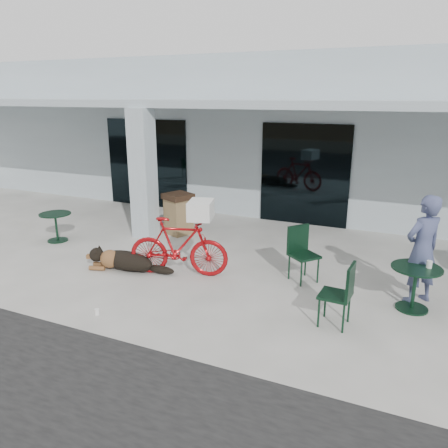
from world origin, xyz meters
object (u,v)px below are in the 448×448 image
at_px(dog, 127,260).
at_px(cafe_chair_far_a, 304,255).
at_px(bicycle, 179,247).
at_px(trash_receptacle, 179,214).
at_px(cafe_chair_far_b, 335,294).
at_px(person, 422,250).
at_px(cafe_table_far, 414,288).
at_px(cafe_table_near, 56,227).

height_order(dog, cafe_chair_far_a, cafe_chair_far_a).
distance_m(bicycle, dog, 1.16).
bearing_deg(trash_receptacle, dog, -84.09).
height_order(bicycle, cafe_chair_far_b, bicycle).
relative_size(bicycle, dog, 1.41).
bearing_deg(cafe_chair_far_a, dog, 144.43).
height_order(cafe_chair_far_a, person, person).
relative_size(bicycle, cafe_chair_far_b, 1.91).
distance_m(cafe_table_far, trash_receptacle, 5.93).
distance_m(cafe_chair_far_b, person, 1.85).
xyz_separation_m(cafe_chair_far_b, person, (1.14, 1.39, 0.43)).
relative_size(bicycle, trash_receptacle, 1.86).
xyz_separation_m(bicycle, person, (4.29, 0.66, 0.35)).
distance_m(bicycle, cafe_table_far, 4.25).
height_order(dog, cafe_table_far, cafe_table_far).
distance_m(cafe_chair_far_a, cafe_chair_far_b, 1.66).
height_order(bicycle, cafe_table_near, bicycle).
relative_size(cafe_chair_far_a, trash_receptacle, 1.01).
distance_m(cafe_chair_far_a, trash_receptacle, 3.98).
height_order(dog, cafe_chair_far_b, cafe_chair_far_b).
bearing_deg(cafe_table_near, cafe_chair_far_b, -10.93).
distance_m(dog, trash_receptacle, 2.60).
xyz_separation_m(cafe_chair_far_a, cafe_chair_far_b, (0.84, -1.43, -0.02)).
xyz_separation_m(cafe_table_near, person, (8.02, 0.06, 0.59)).
height_order(bicycle, cafe_table_far, bicycle).
relative_size(cafe_chair_far_b, trash_receptacle, 0.97).
distance_m(dog, cafe_chair_far_b, 4.25).
bearing_deg(person, bicycle, -36.09).
distance_m(bicycle, trash_receptacle, 2.69).
height_order(cafe_chair_far_a, trash_receptacle, cafe_chair_far_a).
xyz_separation_m(cafe_table_near, cafe_chair_far_b, (6.88, -1.33, 0.16)).
bearing_deg(bicycle, cafe_table_near, 64.58).
bearing_deg(trash_receptacle, person, -16.47).
relative_size(person, trash_receptacle, 1.79).
bearing_deg(bicycle, person, -97.48).
height_order(cafe_table_far, trash_receptacle, trash_receptacle).
xyz_separation_m(cafe_table_far, person, (0.05, 0.35, 0.56)).
relative_size(cafe_table_far, person, 0.42).
bearing_deg(bicycle, trash_receptacle, 13.65).
bearing_deg(cafe_chair_far_b, dog, -93.20).
bearing_deg(dog, cafe_chair_far_b, -23.64).
relative_size(cafe_chair_far_a, person, 0.56).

